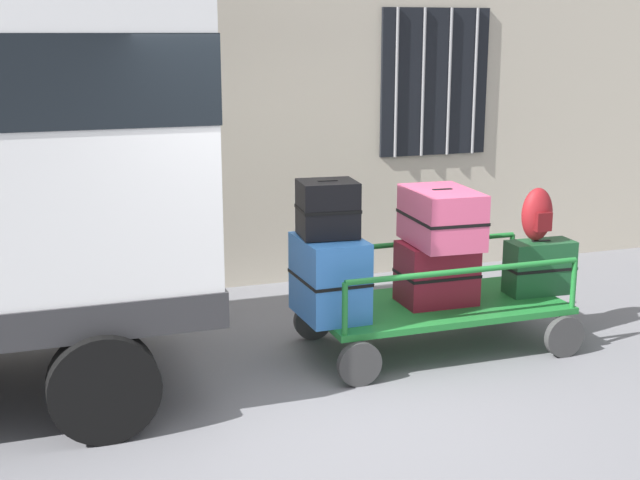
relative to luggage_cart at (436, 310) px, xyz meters
The scene contains 10 objects.
ground_plane 1.34m from the luggage_cart, 154.19° to the right, with size 40.00×40.00×0.00m, color slate.
building_wall 3.42m from the luggage_cart, 116.34° to the left, with size 12.00×0.38×5.00m.
luggage_cart is the anchor object (origin of this frame).
cart_railing 0.40m from the luggage_cart, 153.43° to the right, with size 1.98×0.96×0.41m.
suitcase_left_bottom 1.00m from the luggage_cart, behind, with size 0.48×0.64×0.62m.
suitcase_left_middle 1.29m from the luggage_cart, behind, with size 0.47×0.42×0.43m.
suitcase_midleft_bottom 0.31m from the luggage_cart, 90.00° to the left, with size 0.60×0.44×0.50m.
suitcase_midleft_middle 0.78m from the luggage_cart, 90.00° to the right, with size 0.53×0.75×0.44m.
suitcase_center_bottom 0.97m from the luggage_cart, ahead, with size 0.58×0.29×0.45m.
backpack 1.15m from the luggage_cart, ahead, with size 0.27×0.22×0.44m.
Camera 1 is at (-1.90, -5.38, 2.51)m, focal length 48.34 mm.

